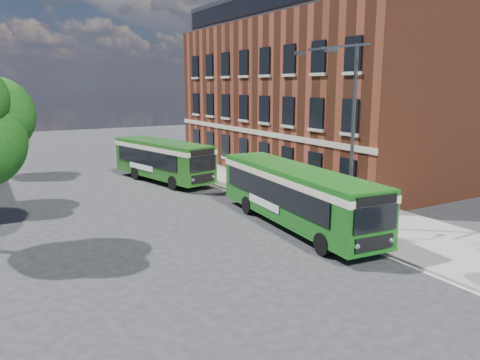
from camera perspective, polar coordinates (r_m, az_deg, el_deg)
ground at (r=22.79m, az=-0.16°, el=-6.68°), size 120.00×120.00×0.00m
pavement at (r=32.90m, az=3.56°, el=-0.86°), size 6.00×48.00×0.15m
kerb_line at (r=31.38m, az=-1.10°, el=-1.58°), size 0.12×48.00×0.01m
brick_office at (r=39.49m, az=9.11°, el=11.16°), size 12.10×26.00×14.20m
street_lamp at (r=23.02m, az=12.93°, el=5.42°), size 2.96×2.38×9.00m
bus_stop_sign at (r=22.60m, az=17.76°, el=-3.42°), size 0.35×0.08×2.52m
bus_front at (r=23.83m, az=6.78°, el=-1.38°), size 3.49×12.15×3.02m
bus_rear at (r=35.32m, az=-9.39°, el=2.75°), size 4.65×10.00×3.02m
pedestrian_a at (r=22.32m, az=16.74°, el=-4.62°), size 0.74×0.52×1.90m
pedestrian_b at (r=24.85m, az=11.08°, el=-3.14°), size 0.79×0.63×1.54m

